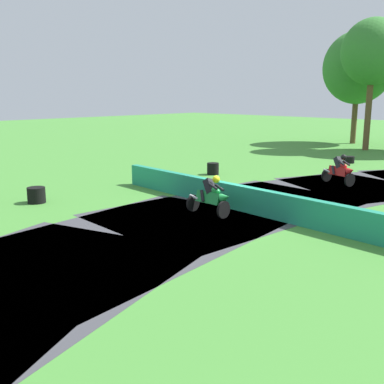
# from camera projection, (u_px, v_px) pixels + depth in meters

# --- Properties ---
(ground_plane) EXTENTS (120.00, 120.00, 0.00)m
(ground_plane) POSITION_uv_depth(u_px,v_px,m) (231.00, 208.00, 16.81)
(ground_plane) COLOR #428433
(track_asphalt) EXTENTS (13.24, 38.47, 0.01)m
(track_asphalt) POSITION_uv_depth(u_px,v_px,m) (268.00, 217.00, 15.54)
(track_asphalt) COLOR #3D3D42
(track_asphalt) RESTS_ON ground
(motorcycle_lead_red) EXTENTS (1.71, 1.06, 1.42)m
(motorcycle_lead_red) POSITION_uv_depth(u_px,v_px,m) (340.00, 170.00, 21.06)
(motorcycle_lead_red) COLOR black
(motorcycle_lead_red) RESTS_ON ground
(motorcycle_chase_green) EXTENTS (1.68, 0.82, 1.43)m
(motorcycle_chase_green) POSITION_uv_depth(u_px,v_px,m) (211.00, 196.00, 15.77)
(motorcycle_chase_green) COLOR black
(motorcycle_chase_green) RESTS_ON ground
(tire_stack_near) EXTENTS (0.62, 0.62, 0.40)m
(tire_stack_near) POSITION_uv_depth(u_px,v_px,m) (349.00, 160.00, 27.57)
(tire_stack_near) COLOR black
(tire_stack_near) RESTS_ON ground
(tire_stack_mid_a) EXTENTS (0.60, 0.60, 0.60)m
(tire_stack_mid_a) POSITION_uv_depth(u_px,v_px,m) (213.00, 169.00, 23.66)
(tire_stack_mid_a) COLOR black
(tire_stack_mid_a) RESTS_ON ground
(tire_stack_mid_b) EXTENTS (0.68, 0.68, 0.60)m
(tire_stack_mid_b) POSITION_uv_depth(u_px,v_px,m) (36.00, 195.00, 17.53)
(tire_stack_mid_b) COLOR black
(tire_stack_mid_b) RESTS_ON ground
(tree_far_left) EXTENTS (5.55, 5.55, 9.05)m
(tree_far_left) POSITION_uv_depth(u_px,v_px,m) (358.00, 68.00, 37.19)
(tree_far_left) COLOR brown
(tree_far_left) RESTS_ON ground
(tree_far_right) EXTENTS (4.44, 4.44, 9.31)m
(tree_far_right) POSITION_uv_depth(u_px,v_px,m) (373.00, 52.00, 32.57)
(tree_far_right) COLOR brown
(tree_far_right) RESTS_ON ground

